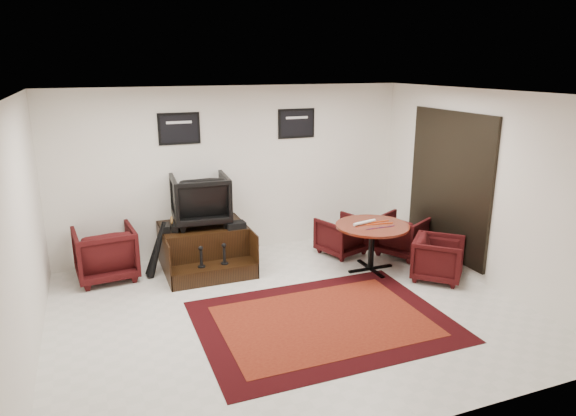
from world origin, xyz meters
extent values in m
plane|color=beige|center=(0.00, 0.00, 0.00)|extent=(6.00, 6.00, 0.00)
cube|color=white|center=(0.00, 2.50, 1.40)|extent=(6.00, 0.02, 2.80)
cube|color=white|center=(0.00, -2.50, 1.40)|extent=(6.00, 0.02, 2.80)
cube|color=white|center=(-3.00, 0.00, 1.40)|extent=(0.02, 5.00, 2.80)
cube|color=white|center=(3.00, 0.00, 1.40)|extent=(0.02, 5.00, 2.80)
cube|color=white|center=(0.00, 0.00, 2.80)|extent=(6.00, 5.00, 0.02)
cube|color=black|center=(2.97, 0.70, 1.30)|extent=(0.05, 1.90, 2.30)
cube|color=black|center=(2.96, 0.70, 1.30)|extent=(0.02, 1.72, 2.12)
cube|color=black|center=(2.97, 0.70, 1.30)|extent=(0.03, 0.05, 2.12)
cube|color=black|center=(-0.90, 2.48, 2.15)|extent=(0.66, 0.03, 0.50)
cube|color=black|center=(-0.90, 2.46, 2.15)|extent=(0.58, 0.01, 0.42)
cube|color=silver|center=(-0.90, 2.46, 2.25)|extent=(0.40, 0.00, 0.04)
cube|color=black|center=(1.10, 2.48, 2.15)|extent=(0.66, 0.03, 0.50)
cube|color=black|center=(1.10, 2.46, 2.15)|extent=(0.58, 0.01, 0.42)
cube|color=silver|center=(1.10, 2.46, 2.25)|extent=(0.40, 0.00, 0.04)
cube|color=black|center=(0.29, -0.43, 0.00)|extent=(3.11, 2.33, 0.01)
cube|color=#54120C|center=(0.29, -0.43, 0.01)|extent=(2.55, 1.78, 0.01)
cube|color=black|center=(-0.70, 2.00, 0.34)|extent=(1.31, 0.97, 0.68)
cube|color=black|center=(-0.70, 1.32, 0.12)|extent=(1.31, 0.39, 0.24)
cube|color=black|center=(-1.35, 1.81, 0.34)|extent=(0.02, 1.36, 0.68)
cube|color=black|center=(-0.05, 1.81, 0.34)|extent=(0.02, 1.36, 0.68)
cylinder|color=black|center=(-0.88, 1.32, 0.25)|extent=(0.11, 0.11, 0.02)
cylinder|color=black|center=(-0.88, 1.32, 0.38)|extent=(0.04, 0.04, 0.24)
sphere|color=black|center=(-0.88, 1.32, 0.54)|extent=(0.07, 0.07, 0.07)
cylinder|color=black|center=(-0.53, 1.32, 0.25)|extent=(0.11, 0.11, 0.02)
cylinder|color=black|center=(-0.53, 1.32, 0.38)|extent=(0.04, 0.04, 0.24)
sphere|color=black|center=(-0.53, 1.32, 0.54)|extent=(0.07, 0.07, 0.07)
imported|color=black|center=(-0.70, 2.05, 1.12)|extent=(0.91, 0.86, 0.88)
cube|color=black|center=(-1.28, 1.89, 0.73)|extent=(0.13, 0.29, 0.11)
cube|color=black|center=(-1.16, 1.87, 0.73)|extent=(0.13, 0.29, 0.11)
cube|color=black|center=(-0.25, 1.64, 0.73)|extent=(0.29, 0.21, 0.10)
imported|color=black|center=(-2.18, 2.00, 0.44)|extent=(0.92, 0.88, 0.88)
cylinder|color=#47190A|center=(1.70, 0.84, 0.73)|extent=(1.14, 1.14, 0.04)
cylinder|color=black|center=(1.70, 0.84, 0.38)|extent=(0.09, 0.09, 0.67)
cube|color=black|center=(1.70, 0.84, 0.02)|extent=(0.76, 0.06, 0.03)
cube|color=black|center=(1.70, 0.84, 0.02)|extent=(0.06, 0.76, 0.03)
imported|color=black|center=(1.60, 1.66, 0.35)|extent=(0.86, 0.83, 0.71)
imported|color=black|center=(2.54, 1.23, 0.38)|extent=(0.96, 0.98, 0.76)
imported|color=black|center=(2.46, 0.16, 0.36)|extent=(0.95, 0.95, 0.72)
cylinder|color=silver|center=(1.61, 0.92, 0.77)|extent=(0.42, 0.14, 0.05)
cylinder|color=#DE420C|center=(1.83, 0.83, 0.75)|extent=(0.45, 0.07, 0.01)
cylinder|color=#DE420C|center=(1.83, 0.93, 0.75)|extent=(0.45, 0.02, 0.01)
cylinder|color=#4C1933|center=(1.53, 0.66, 0.75)|extent=(0.10, 0.04, 0.01)
cylinder|color=#4C1933|center=(1.59, 0.66, 0.75)|extent=(0.10, 0.04, 0.01)
cylinder|color=#4C1933|center=(1.65, 0.66, 0.75)|extent=(0.10, 0.04, 0.01)
cylinder|color=#4C1933|center=(1.71, 0.66, 0.75)|extent=(0.10, 0.04, 0.01)
cylinder|color=#4C1933|center=(1.77, 0.66, 0.75)|extent=(0.10, 0.04, 0.01)
cylinder|color=#4C1933|center=(1.83, 0.66, 0.75)|extent=(0.10, 0.04, 0.01)
cylinder|color=#4C1933|center=(1.89, 0.66, 0.75)|extent=(0.10, 0.04, 0.01)
cylinder|color=#4C1933|center=(1.95, 0.66, 0.75)|extent=(0.10, 0.04, 0.01)
camera|label=1|loc=(-2.25, -5.71, 3.14)|focal=32.00mm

